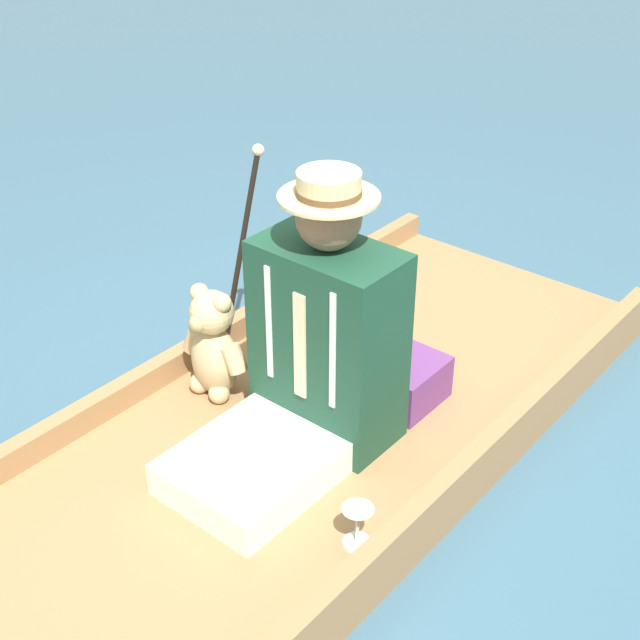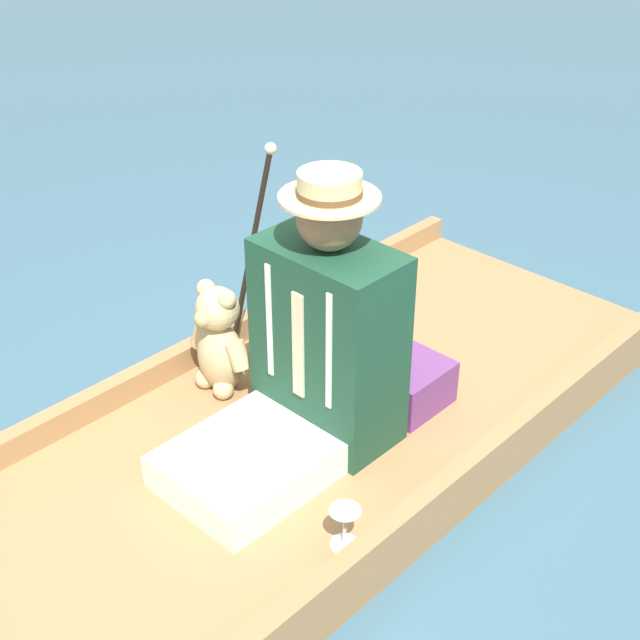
# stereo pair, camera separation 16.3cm
# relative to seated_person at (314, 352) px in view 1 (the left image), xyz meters

# --- Properties ---
(ground_plane) EXTENTS (16.00, 16.00, 0.00)m
(ground_plane) POSITION_rel_seated_person_xyz_m (0.06, -0.06, -0.43)
(ground_plane) COLOR #385B70
(punt_boat) EXTENTS (1.17, 2.80, 0.20)m
(punt_boat) POSITION_rel_seated_person_xyz_m (0.06, -0.06, -0.37)
(punt_boat) COLOR #997047
(punt_boat) RESTS_ON ground_plane
(seat_cushion) EXTENTS (0.37, 0.26, 0.16)m
(seat_cushion) POSITION_rel_seated_person_xyz_m (-0.04, -0.35, -0.25)
(seat_cushion) COLOR #6B3875
(seat_cushion) RESTS_ON punt_boat
(seated_person) EXTENTS (0.46, 0.75, 0.90)m
(seated_person) POSITION_rel_seated_person_xyz_m (0.00, 0.00, 0.00)
(seated_person) COLOR white
(seated_person) RESTS_ON punt_boat
(teddy_bear) EXTENTS (0.29, 0.17, 0.42)m
(teddy_bear) POSITION_rel_seated_person_xyz_m (0.42, 0.03, -0.13)
(teddy_bear) COLOR tan
(teddy_bear) RESTS_ON punt_boat
(wine_glass) EXTENTS (0.09, 0.09, 0.13)m
(wine_glass) POSITION_rel_seated_person_xyz_m (-0.40, 0.29, -0.23)
(wine_glass) COLOR silver
(wine_glass) RESTS_ON punt_boat
(walking_cane) EXTENTS (0.04, 0.27, 0.77)m
(walking_cane) POSITION_rel_seated_person_xyz_m (0.54, -0.26, 0.13)
(walking_cane) COLOR black
(walking_cane) RESTS_ON punt_boat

